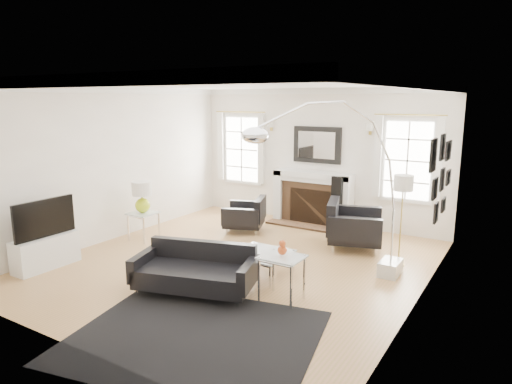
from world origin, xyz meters
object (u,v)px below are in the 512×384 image
Objects in this scene: coffee_table at (262,255)px; arc_floor_lamp at (327,182)px; sofa at (196,271)px; gourd_lamp at (142,195)px; armchair_right at (351,226)px; fireplace at (312,199)px; armchair_left at (247,216)px.

arc_floor_lamp is (0.86, 0.35, 1.12)m from coffee_table.
arc_floor_lamp is (1.31, 1.32, 1.15)m from sofa.
coffee_table is 2.84m from gourd_lamp.
armchair_right is 2.06m from coffee_table.
gourd_lamp is (-2.20, -2.66, 0.31)m from fireplace.
arc_floor_lamp reaches higher than gourd_lamp.
fireplace reaches higher than coffee_table.
armchair_left is at bearing 146.98° from arc_floor_lamp.
armchair_right reaches higher than coffee_table.
coffee_table is at bearing -51.95° from armchair_left.
gourd_lamp is at bearing -155.23° from armchair_right.
arc_floor_lamp is (3.63, -0.00, 0.58)m from gourd_lamp.
armchair_left is 2.13m from armchair_right.
fireplace is at bearing 52.96° from armchair_left.
fireplace is 3.07m from coffee_table.
fireplace is 3.15m from arc_floor_lamp.
sofa is (0.12, -3.98, -0.25)m from fireplace.
coffee_table is at bearing -109.24° from armchair_right.
coffee_table is 1.45m from arc_floor_lamp.
armchair_left is at bearing 48.45° from gourd_lamp.
armchair_right is at bearing 24.77° from gourd_lamp.
armchair_right is at bearing 2.65° from armchair_left.
coffee_table is at bearing 65.11° from sofa.
gourd_lamp is 3.67m from arc_floor_lamp.
sofa is 2.73m from gourd_lamp.
arc_floor_lamp is (0.18, -1.60, 1.05)m from armchair_right.
gourd_lamp is at bearing 179.92° from arc_floor_lamp.
armchair_right is 1.58× the size of coffee_table.
arc_floor_lamp reaches higher than sofa.
arc_floor_lamp is at bearing -83.59° from armchair_right.
sofa is at bearing -114.89° from coffee_table.
arc_floor_lamp reaches higher than armchair_right.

